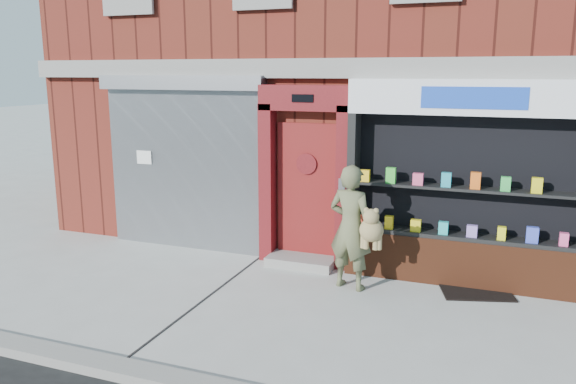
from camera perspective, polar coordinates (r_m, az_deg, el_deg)
The scene contains 7 objects.
ground at distance 7.51m, azimuth 2.50°, elevation -12.25°, with size 80.00×80.00×0.00m, color #9E9E99.
building at distance 12.71m, azimuth 11.48°, elevation 15.95°, with size 12.00×8.16×8.00m.
shutter_bay at distance 9.96m, azimuth -10.49°, elevation 3.96°, with size 3.10×0.30×3.04m.
red_door_bay at distance 8.99m, azimuth 1.75°, elevation 1.61°, with size 1.52×0.58×2.90m.
pharmacy_bay at distance 8.51m, azimuth 17.75°, elevation -0.16°, with size 3.50×0.41×3.00m.
woman at distance 8.09m, azimuth 6.58°, elevation -3.60°, with size 0.88×0.62×1.82m.
doormat at distance 8.60m, azimuth 18.55°, elevation -9.57°, with size 0.97×0.68×0.02m, color black.
Camera 1 is at (2.11, -6.51, 3.09)m, focal length 35.00 mm.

